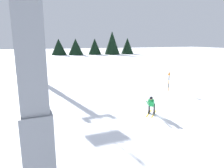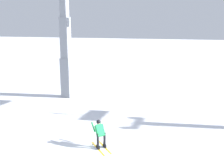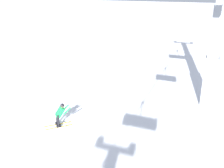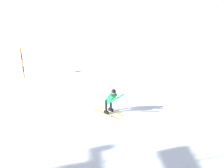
{
  "view_description": "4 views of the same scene",
  "coord_description": "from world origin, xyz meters",
  "px_view_note": "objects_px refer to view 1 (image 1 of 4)",
  "views": [
    {
      "loc": [
        -13.99,
        8.82,
        5.72
      ],
      "look_at": [
        -0.64,
        3.33,
        2.59
      ],
      "focal_mm": 32.39,
      "sensor_mm": 36.0,
      "label": 1
    },
    {
      "loc": [
        3.68,
        -11.69,
        6.44
      ],
      "look_at": [
        -1.87,
        4.03,
        2.69
      ],
      "focal_mm": 40.74,
      "sensor_mm": 36.0,
      "label": 2
    },
    {
      "loc": [
        10.99,
        8.65,
        8.47
      ],
      "look_at": [
        -0.7,
        4.0,
        3.58
      ],
      "focal_mm": 41.23,
      "sensor_mm": 36.0,
      "label": 3
    },
    {
      "loc": [
        0.35,
        13.64,
        7.58
      ],
      "look_at": [
        -1.05,
        2.19,
        2.6
      ],
      "focal_mm": 45.07,
      "sensor_mm": 36.0,
      "label": 4
    }
  ],
  "objects_px": {
    "lift_tower_far": "(28,46)",
    "trail_marker_pole": "(169,81)",
    "lift_tower_near": "(32,76)",
    "chairlift_seat_middle": "(25,7)",
    "skier_carving_main": "(151,104)"
  },
  "relations": [
    {
      "from": "trail_marker_pole",
      "to": "skier_carving_main",
      "type": "bearing_deg",
      "value": 133.09
    },
    {
      "from": "chairlift_seat_middle",
      "to": "skier_carving_main",
      "type": "bearing_deg",
      "value": -153.53
    },
    {
      "from": "lift_tower_near",
      "to": "lift_tower_far",
      "type": "bearing_deg",
      "value": -0.0
    },
    {
      "from": "skier_carving_main",
      "to": "lift_tower_near",
      "type": "height_order",
      "value": "lift_tower_near"
    },
    {
      "from": "lift_tower_far",
      "to": "trail_marker_pole",
      "type": "xyz_separation_m",
      "value": [
        -17.33,
        -14.48,
        -3.58
      ]
    },
    {
      "from": "lift_tower_near",
      "to": "lift_tower_far",
      "type": "xyz_separation_m",
      "value": [
        29.67,
        -0.0,
        0.01
      ]
    },
    {
      "from": "chairlift_seat_middle",
      "to": "trail_marker_pole",
      "type": "distance_m",
      "value": 20.44
    },
    {
      "from": "lift_tower_far",
      "to": "chairlift_seat_middle",
      "type": "distance_m",
      "value": 7.76
    },
    {
      "from": "lift_tower_near",
      "to": "trail_marker_pole",
      "type": "distance_m",
      "value": 19.36
    },
    {
      "from": "lift_tower_near",
      "to": "trail_marker_pole",
      "type": "relative_size",
      "value": 5.22
    },
    {
      "from": "lift_tower_far",
      "to": "chairlift_seat_middle",
      "type": "relative_size",
      "value": 5.22
    },
    {
      "from": "lift_tower_far",
      "to": "trail_marker_pole",
      "type": "height_order",
      "value": "lift_tower_far"
    },
    {
      "from": "lift_tower_far",
      "to": "trail_marker_pole",
      "type": "relative_size",
      "value": 5.22
    },
    {
      "from": "lift_tower_near",
      "to": "chairlift_seat_middle",
      "type": "xyz_separation_m",
      "value": [
        23.84,
        -0.0,
        5.14
      ]
    },
    {
      "from": "lift_tower_near",
      "to": "trail_marker_pole",
      "type": "height_order",
      "value": "lift_tower_near"
    }
  ]
}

